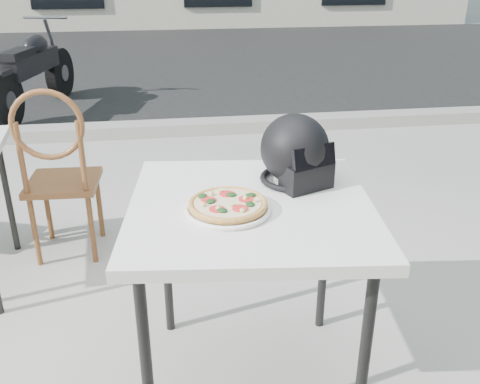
{
  "coord_description": "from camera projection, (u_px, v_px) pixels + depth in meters",
  "views": [
    {
      "loc": [
        0.26,
        -2.15,
        1.65
      ],
      "look_at": [
        0.51,
        -0.45,
        0.88
      ],
      "focal_mm": 40.0,
      "sensor_mm": 36.0,
      "label": 1
    }
  ],
  "objects": [
    {
      "name": "ground",
      "position": [
        121.0,
        326.0,
        2.58
      ],
      "size": [
        80.0,
        80.0,
        0.0
      ],
      "primitive_type": "plane",
      "color": "#A2A09A",
      "rests_on": "ground"
    },
    {
      "name": "street_asphalt",
      "position": [
        144.0,
        61.0,
        8.9
      ],
      "size": [
        30.0,
        8.0,
        0.0
      ],
      "primitive_type": "cube",
      "color": "black",
      "rests_on": "ground"
    },
    {
      "name": "curb",
      "position": [
        137.0,
        130.0,
        5.26
      ],
      "size": [
        30.0,
        0.25,
        0.12
      ],
      "primitive_type": "cube",
      "color": "gray",
      "rests_on": "ground"
    },
    {
      "name": "cafe_table_main",
      "position": [
        251.0,
        221.0,
        1.95
      ],
      "size": [
        0.96,
        0.96,
        0.83
      ],
      "rotation": [
        0.0,
        0.0,
        -0.11
      ],
      "color": "silver",
      "rests_on": "ground"
    },
    {
      "name": "plate",
      "position": [
        228.0,
        209.0,
        1.85
      ],
      "size": [
        0.36,
        0.36,
        0.02
      ],
      "rotation": [
        0.0,
        0.0,
        -0.23
      ],
      "color": "white",
      "rests_on": "cafe_table_main"
    },
    {
      "name": "pizza",
      "position": [
        228.0,
        204.0,
        1.84
      ],
      "size": [
        0.28,
        0.28,
        0.03
      ],
      "rotation": [
        0.0,
        0.0,
        0.01
      ],
      "color": "#C59048",
      "rests_on": "plate"
    },
    {
      "name": "helmet",
      "position": [
        296.0,
        153.0,
        2.04
      ],
      "size": [
        0.35,
        0.35,
        0.27
      ],
      "rotation": [
        0.0,
        0.0,
        0.39
      ],
      "color": "black",
      "rests_on": "cafe_table_main"
    },
    {
      "name": "cafe_chair_main",
      "position": [
        58.0,
        166.0,
        2.95
      ],
      "size": [
        0.41,
        0.41,
        1.03
      ],
      "rotation": [
        0.0,
        0.0,
        3.1
      ],
      "color": "brown",
      "rests_on": "ground"
    },
    {
      "name": "motorcycle",
      "position": [
        34.0,
        73.0,
        5.91
      ],
      "size": [
        0.66,
        1.96,
        0.99
      ],
      "rotation": [
        0.0,
        0.0,
        -0.24
      ],
      "color": "black",
      "rests_on": "street_asphalt"
    }
  ]
}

